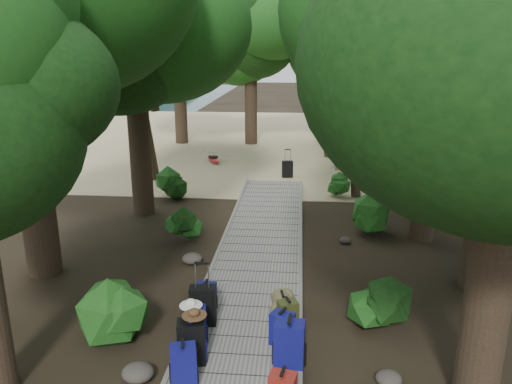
# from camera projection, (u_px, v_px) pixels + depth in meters

# --- Properties ---
(ground) EXTENTS (120.00, 120.00, 0.00)m
(ground) POSITION_uv_depth(u_px,v_px,m) (257.00, 267.00, 11.14)
(ground) COLOR #332619
(ground) RESTS_ON ground
(sand_beach) EXTENTS (40.00, 22.00, 0.02)m
(sand_beach) POSITION_uv_depth(u_px,v_px,m) (283.00, 139.00, 26.44)
(sand_beach) COLOR tan
(sand_beach) RESTS_ON ground
(boardwalk) EXTENTS (2.00, 12.00, 0.12)m
(boardwalk) POSITION_uv_depth(u_px,v_px,m) (261.00, 247.00, 12.08)
(boardwalk) COLOR gray
(boardwalk) RESTS_ON ground
(backpack_left_a) EXTENTS (0.42, 0.34, 0.68)m
(backpack_left_a) POSITION_uv_depth(u_px,v_px,m) (183.00, 363.00, 6.98)
(backpack_left_a) COLOR navy
(backpack_left_a) RESTS_ON boardwalk
(backpack_left_b) EXTENTS (0.46, 0.37, 0.76)m
(backpack_left_b) POSITION_uv_depth(u_px,v_px,m) (191.00, 340.00, 7.47)
(backpack_left_b) COLOR black
(backpack_left_b) RESTS_ON boardwalk
(backpack_left_c) EXTENTS (0.42, 0.34, 0.69)m
(backpack_left_c) POSITION_uv_depth(u_px,v_px,m) (194.00, 324.00, 7.96)
(backpack_left_c) COLOR navy
(backpack_left_c) RESTS_ON boardwalk
(backpack_left_d) EXTENTS (0.36, 0.26, 0.54)m
(backpack_left_d) POSITION_uv_depth(u_px,v_px,m) (206.00, 295.00, 9.05)
(backpack_left_d) COLOR navy
(backpack_left_d) RESTS_ON boardwalk
(backpack_right_b) EXTENTS (0.47, 0.35, 0.80)m
(backpack_right_b) POSITION_uv_depth(u_px,v_px,m) (289.00, 342.00, 7.38)
(backpack_right_b) COLOR navy
(backpack_right_b) RESTS_ON boardwalk
(backpack_right_c) EXTENTS (0.43, 0.38, 0.61)m
(backpack_right_c) POSITION_uv_depth(u_px,v_px,m) (282.00, 327.00, 7.94)
(backpack_right_c) COLOR navy
(backpack_right_c) RESTS_ON boardwalk
(backpack_right_d) EXTENTS (0.39, 0.34, 0.50)m
(backpack_right_d) POSITION_uv_depth(u_px,v_px,m) (288.00, 312.00, 8.49)
(backpack_right_d) COLOR #3E4419
(backpack_right_d) RESTS_ON boardwalk
(duffel_right_khaki) EXTENTS (0.44, 0.58, 0.35)m
(duffel_right_khaki) POSITION_uv_depth(u_px,v_px,m) (282.00, 304.00, 8.94)
(duffel_right_khaki) COLOR brown
(duffel_right_khaki) RESTS_ON boardwalk
(suitcase_on_boardwalk) EXTENTS (0.47, 0.29, 0.69)m
(suitcase_on_boardwalk) POSITION_uv_depth(u_px,v_px,m) (203.00, 306.00, 8.53)
(suitcase_on_boardwalk) COLOR black
(suitcase_on_boardwalk) RESTS_ON boardwalk
(lone_suitcase_on_sand) EXTENTS (0.43, 0.29, 0.62)m
(lone_suitcase_on_sand) POSITION_uv_depth(u_px,v_px,m) (287.00, 169.00, 18.62)
(lone_suitcase_on_sand) COLOR black
(lone_suitcase_on_sand) RESTS_ON sand_beach
(hat_brown) EXTENTS (0.37, 0.37, 0.11)m
(hat_brown) POSITION_uv_depth(u_px,v_px,m) (194.00, 312.00, 7.39)
(hat_brown) COLOR #51351E
(hat_brown) RESTS_ON backpack_left_b
(hat_white) EXTENTS (0.37, 0.37, 0.12)m
(hat_white) POSITION_uv_depth(u_px,v_px,m) (191.00, 302.00, 7.81)
(hat_white) COLOR silver
(hat_white) RESTS_ON backpack_left_c
(kayak) EXTENTS (1.81, 3.12, 0.31)m
(kayak) POSITION_uv_depth(u_px,v_px,m) (213.00, 158.00, 21.17)
(kayak) COLOR #AE0E13
(kayak) RESTS_ON sand_beach
(sun_lounger) EXTENTS (0.71, 2.10, 0.67)m
(sun_lounger) POSITION_uv_depth(u_px,v_px,m) (340.00, 159.00, 20.26)
(sun_lounger) COLOR silver
(sun_lounger) RESTS_ON sand_beach
(tree_right_b) EXTENTS (5.22, 5.22, 9.32)m
(tree_right_b) POSITION_uv_depth(u_px,v_px,m) (507.00, 50.00, 8.90)
(tree_right_b) COLOR black
(tree_right_b) RESTS_ON ground
(tree_right_c) EXTENTS (4.99, 4.99, 8.64)m
(tree_right_c) POSITION_uv_depth(u_px,v_px,m) (438.00, 65.00, 11.54)
(tree_right_c) COLOR black
(tree_right_c) RESTS_ON ground
(tree_right_d) EXTENTS (5.53, 5.53, 10.14)m
(tree_right_d) POSITION_uv_depth(u_px,v_px,m) (471.00, 33.00, 12.86)
(tree_right_d) COLOR black
(tree_right_d) RESTS_ON ground
(tree_right_e) EXTENTS (4.73, 4.73, 8.52)m
(tree_right_e) POSITION_uv_depth(u_px,v_px,m) (418.00, 61.00, 16.38)
(tree_right_e) COLOR black
(tree_right_e) RESTS_ON ground
(tree_right_f) EXTENTS (5.00, 5.00, 8.94)m
(tree_right_f) POSITION_uv_depth(u_px,v_px,m) (472.00, 54.00, 17.85)
(tree_right_f) COLOR black
(tree_right_f) RESTS_ON ground
(tree_left_b) EXTENTS (5.64, 5.64, 10.16)m
(tree_left_b) POSITION_uv_depth(u_px,v_px,m) (14.00, 27.00, 9.45)
(tree_left_b) COLOR black
(tree_left_b) RESTS_ON ground
(tree_left_c) EXTENTS (5.07, 5.07, 8.82)m
(tree_left_c) POSITION_uv_depth(u_px,v_px,m) (134.00, 59.00, 13.54)
(tree_left_c) COLOR black
(tree_left_c) RESTS_ON ground
(tree_back_a) EXTENTS (5.05, 5.05, 8.74)m
(tree_back_a) POSITION_uv_depth(u_px,v_px,m) (251.00, 54.00, 24.02)
(tree_back_a) COLOR black
(tree_back_a) RESTS_ON ground
(tree_back_b) EXTENTS (5.06, 5.06, 9.04)m
(tree_back_b) POSITION_uv_depth(u_px,v_px,m) (330.00, 51.00, 24.33)
(tree_back_b) COLOR black
(tree_back_b) RESTS_ON ground
(tree_back_c) EXTENTS (5.63, 5.63, 10.14)m
(tree_back_c) POSITION_uv_depth(u_px,v_px,m) (396.00, 39.00, 24.00)
(tree_back_c) COLOR black
(tree_back_c) RESTS_ON ground
(tree_back_d) EXTENTS (5.32, 5.32, 8.86)m
(tree_back_d) POSITION_uv_depth(u_px,v_px,m) (178.00, 53.00, 24.19)
(tree_back_d) COLOR black
(tree_back_d) RESTS_ON ground
(palm_right_a) EXTENTS (4.27, 4.27, 7.28)m
(palm_right_a) POSITION_uv_depth(u_px,v_px,m) (366.00, 83.00, 15.52)
(palm_right_a) COLOR #113B10
(palm_right_a) RESTS_ON ground
(palm_right_b) EXTENTS (4.36, 4.36, 8.43)m
(palm_right_b) POSITION_uv_depth(u_px,v_px,m) (411.00, 60.00, 19.50)
(palm_right_b) COLOR #113B10
(palm_right_b) RESTS_ON ground
(palm_right_c) EXTENTS (4.37, 4.37, 6.95)m
(palm_right_c) POSITION_uv_depth(u_px,v_px,m) (336.00, 77.00, 21.40)
(palm_right_c) COLOR #113B10
(palm_right_c) RESTS_ON ground
(palm_left_a) EXTENTS (4.78, 4.78, 7.60)m
(palm_left_a) POSITION_uv_depth(u_px,v_px,m) (141.00, 74.00, 17.35)
(palm_left_a) COLOR #113B10
(palm_left_a) RESTS_ON ground
(rock_left_a) EXTENTS (0.48, 0.43, 0.26)m
(rock_left_a) POSITION_uv_depth(u_px,v_px,m) (138.00, 373.00, 7.31)
(rock_left_a) COLOR #4C473F
(rock_left_a) RESTS_ON ground
(rock_left_b) EXTENTS (0.32, 0.29, 0.18)m
(rock_left_b) POSITION_uv_depth(u_px,v_px,m) (116.00, 297.00, 9.59)
(rock_left_b) COLOR #4C473F
(rock_left_b) RESTS_ON ground
(rock_left_c) EXTENTS (0.46, 0.41, 0.25)m
(rock_left_c) POSITION_uv_depth(u_px,v_px,m) (192.00, 259.00, 11.25)
(rock_left_c) COLOR #4C473F
(rock_left_c) RESTS_ON ground
(rock_left_d) EXTENTS (0.29, 0.26, 0.16)m
(rock_left_d) POSITION_uv_depth(u_px,v_px,m) (181.00, 222.00, 13.76)
(rock_left_d) COLOR #4C473F
(rock_left_d) RESTS_ON ground
(rock_right_a) EXTENTS (0.38, 0.35, 0.21)m
(rock_right_a) POSITION_uv_depth(u_px,v_px,m) (389.00, 379.00, 7.21)
(rock_right_a) COLOR #4C473F
(rock_right_a) RESTS_ON ground
(rock_right_b) EXTENTS (0.53, 0.47, 0.29)m
(rock_right_b) POSITION_uv_depth(u_px,v_px,m) (388.00, 286.00, 9.92)
(rock_right_b) COLOR #4C473F
(rock_right_b) RESTS_ON ground
(rock_right_c) EXTENTS (0.30, 0.27, 0.16)m
(rock_right_c) POSITION_uv_depth(u_px,v_px,m) (345.00, 240.00, 12.45)
(rock_right_c) COLOR #4C473F
(rock_right_c) RESTS_ON ground
(rock_right_d) EXTENTS (0.54, 0.48, 0.29)m
(rock_right_d) POSITION_uv_depth(u_px,v_px,m) (371.00, 209.00, 14.64)
(rock_right_d) COLOR #4C473F
(rock_right_d) RESTS_ON ground
(shrub_left_a) EXTENTS (1.23, 1.23, 1.11)m
(shrub_left_a) POSITION_uv_depth(u_px,v_px,m) (114.00, 310.00, 8.21)
(shrub_left_a) COLOR #1F4C16
(shrub_left_a) RESTS_ON ground
(shrub_left_b) EXTENTS (0.97, 0.97, 0.88)m
(shrub_left_b) POSITION_uv_depth(u_px,v_px,m) (182.00, 225.00, 12.45)
(shrub_left_b) COLOR #1F4C16
(shrub_left_b) RESTS_ON ground
(shrub_left_c) EXTENTS (1.06, 1.06, 0.95)m
(shrub_left_c) POSITION_uv_depth(u_px,v_px,m) (173.00, 184.00, 16.04)
(shrub_left_c) COLOR #1F4C16
(shrub_left_c) RESTS_ON ground
(shrub_right_a) EXTENTS (0.98, 0.98, 0.89)m
(shrub_right_a) POSITION_uv_depth(u_px,v_px,m) (381.00, 309.00, 8.46)
(shrub_right_a) COLOR #1F4C16
(shrub_right_a) RESTS_ON ground
(shrub_right_b) EXTENTS (1.13, 1.13, 1.02)m
(shrub_right_b) POSITION_uv_depth(u_px,v_px,m) (378.00, 216.00, 12.88)
(shrub_right_b) COLOR #1F4C16
(shrub_right_b) RESTS_ON ground
(shrub_right_c) EXTENTS (0.84, 0.84, 0.75)m
(shrub_right_c) POSITION_uv_depth(u_px,v_px,m) (337.00, 187.00, 16.12)
(shrub_right_c) COLOR #1F4C16
(shrub_right_c) RESTS_ON ground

